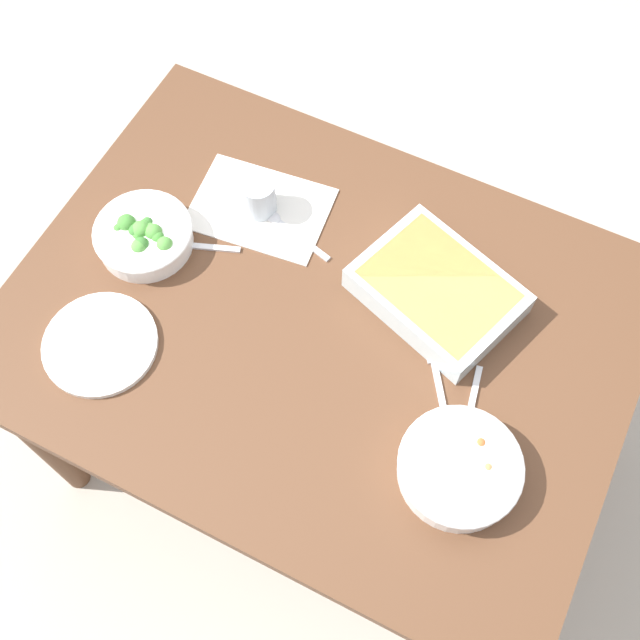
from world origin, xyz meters
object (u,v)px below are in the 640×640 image
Objects in this scene: baking_dish at (437,290)px; fork_on_table at (437,378)px; stew_bowl at (459,468)px; side_plate at (100,344)px; spoon_spare at (287,228)px; broccoli_bowl at (144,235)px; drink_cup at (259,198)px; spoon_by_broccoli at (185,245)px; spoon_by_stew at (468,421)px.

fork_on_table is at bearing 113.88° from baking_dish.
stew_bowl is at bearing 118.86° from baking_dish.
baking_dish is at bearing -144.60° from side_plate.
baking_dish is 2.04× the size of spoon_spare.
broccoli_bowl is 0.65m from fork_on_table.
spoon_spare is (-0.07, 0.02, -0.03)m from drink_cup.
spoon_spare is (-0.17, -0.13, 0.00)m from spoon_by_broccoli.
spoon_by_broccoli is (0.67, -0.19, -0.03)m from stew_bowl.
stew_bowl is 1.39× the size of fork_on_table.
side_plate is 0.64m from fork_on_table.
spoon_by_broccoli is 0.57m from fork_on_table.
drink_cup is (-0.17, -0.18, 0.01)m from broccoli_bowl.
baking_dish is (0.17, -0.31, 0.00)m from stew_bowl.
spoon_by_stew is at bearing 155.23° from spoon_spare.
side_plate is at bearing 20.37° from fork_on_table.
drink_cup reaches higher than spoon_by_broccoli.
broccoli_bowl is 0.59m from baking_dish.
stew_bowl is 1.28× the size of spoon_by_broccoli.
baking_dish is 0.26m from spoon_by_stew.
spoon_spare is at bearing -32.54° from stew_bowl.
side_plate is 0.71m from spoon_by_stew.
fork_on_table is (-0.57, 0.04, -0.00)m from spoon_by_broccoli.
spoon_by_stew is at bearing -79.72° from stew_bowl.
spoon_by_stew is at bearing 125.84° from baking_dish.
baking_dish is 1.62× the size of side_plate.
spoon_spare is (0.34, -0.01, -0.03)m from baking_dish.
spoon_spare is (-0.24, -0.16, -0.03)m from broccoli_bowl.
spoon_spare is 0.44m from fork_on_table.
spoon_by_stew is at bearing 174.66° from broccoli_bowl.
stew_bowl is 0.35m from baking_dish.
fork_on_table is (-0.65, 0.01, -0.03)m from broccoli_bowl.
broccoli_bowl reaches higher than spoon_by_broccoli.
spoon_by_stew is 1.11× the size of fork_on_table.
stew_bowl is 1.26× the size of spoon_spare.
side_plate is at bearing 83.57° from spoon_by_broccoli.
drink_cup is at bearing -4.84° from baking_dish.
stew_bowl reaches higher than fork_on_table.
drink_cup is at bearing -15.12° from spoon_spare.
spoon_spare is 1.10× the size of fork_on_table.
baking_dish is at bearing -61.14° from stew_bowl.
stew_bowl is at bearing -174.23° from side_plate.
broccoli_bowl is at bearing -79.46° from side_plate.
broccoli_bowl is at bearing -12.49° from stew_bowl.
broccoli_bowl is 1.14× the size of spoon_by_stew.
drink_cup is at bearing -21.64° from fork_on_table.
broccoli_bowl is 2.35× the size of drink_cup.
fork_on_table is (0.10, -0.15, -0.03)m from stew_bowl.
fork_on_table is (-0.60, -0.22, -0.00)m from side_plate.
side_plate is at bearing 35.40° from baking_dish.
stew_bowl is 0.10m from spoon_by_stew.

